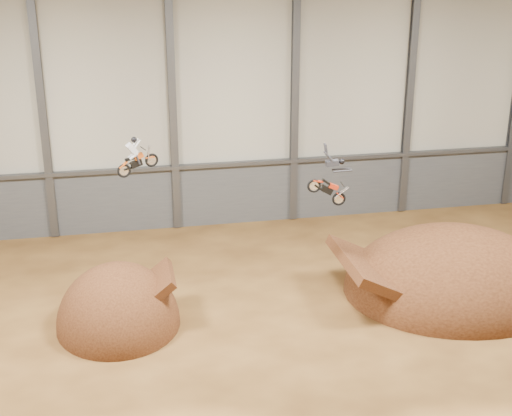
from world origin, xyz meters
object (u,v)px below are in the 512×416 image
(landing_ramp, at_px, (451,290))
(fmx_rider_a, at_px, (139,153))
(fmx_rider_b, at_px, (324,175))
(takeoff_ramp, at_px, (119,324))

(landing_ramp, bearing_deg, fmx_rider_a, 173.26)
(fmx_rider_a, xyz_separation_m, fmx_rider_b, (7.46, -1.71, -0.89))
(takeoff_ramp, distance_m, fmx_rider_b, 10.62)
(takeoff_ramp, height_order, fmx_rider_b, fmx_rider_b)
(landing_ramp, relative_size, fmx_rider_a, 5.51)
(landing_ramp, relative_size, fmx_rider_b, 4.15)
(landing_ramp, height_order, fmx_rider_a, fmx_rider_a)
(takeoff_ramp, bearing_deg, fmx_rider_b, 0.24)
(takeoff_ramp, xyz_separation_m, fmx_rider_a, (1.29, 1.75, 6.91))
(takeoff_ramp, height_order, landing_ramp, landing_ramp)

